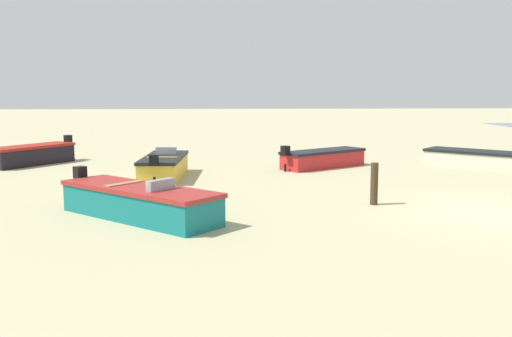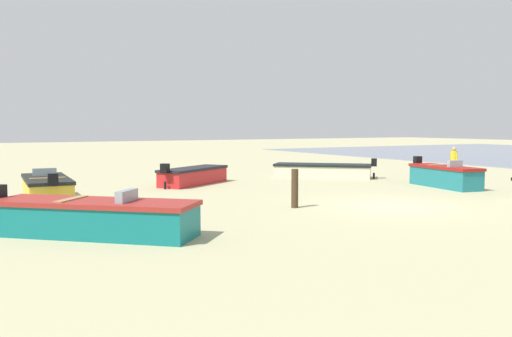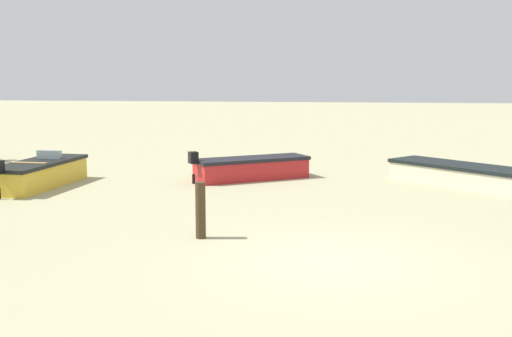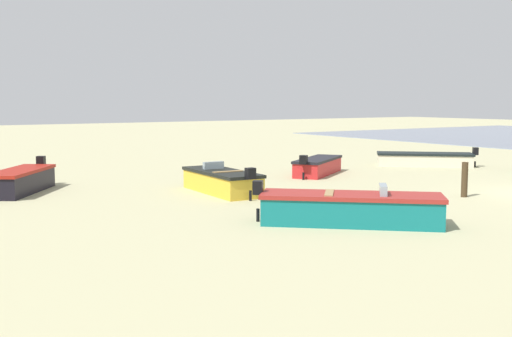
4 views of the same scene
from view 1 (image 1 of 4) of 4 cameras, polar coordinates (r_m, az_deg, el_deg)
The scene contains 7 objects.
ground_plane at distance 18.02m, azimuth 21.73°, elevation -4.05°, with size 160.00×160.00×0.00m, color tan.
boat_red_0 at distance 26.25m, azimuth 6.52°, elevation 0.97°, with size 3.38×4.16×1.11m.
boat_teal_2 at distance 16.31m, azimuth -11.33°, elevation -3.21°, with size 4.57×4.81×1.21m.
boat_cream_3 at distance 28.20m, azimuth 21.23°, elevation 0.89°, with size 4.53×4.75×1.04m.
boat_black_4 at distance 28.93m, azimuth -21.01°, elevation 1.25°, with size 4.11×3.43×1.22m.
boat_yellow_5 at distance 23.46m, azimuth -8.96°, elevation 0.20°, with size 4.53×1.72×1.18m.
mooring_post_near_water at distance 18.17m, azimuth 11.44°, elevation -1.47°, with size 0.23×0.23×1.29m, color #402F1D.
Camera 1 is at (-15.94, 7.60, 3.57)m, focal length 41.08 mm.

